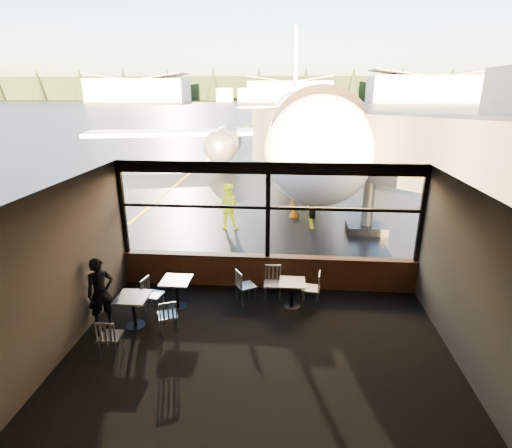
# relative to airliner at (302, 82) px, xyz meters

# --- Properties ---
(ground_plane) EXTENTS (520.00, 520.00, 0.00)m
(ground_plane) POSITION_rel_airliner_xyz_m (-1.27, 100.85, -5.75)
(ground_plane) COLOR black
(ground_plane) RESTS_ON ground
(carpet_floor) EXTENTS (8.00, 6.00, 0.01)m
(carpet_floor) POSITION_rel_airliner_xyz_m (-1.27, -22.15, -5.74)
(carpet_floor) COLOR black
(carpet_floor) RESTS_ON ground
(ceiling) EXTENTS (8.00, 6.00, 0.04)m
(ceiling) POSITION_rel_airliner_xyz_m (-1.27, -22.15, -2.25)
(ceiling) COLOR #38332D
(ceiling) RESTS_ON ground
(wall_left) EXTENTS (0.04, 6.00, 3.50)m
(wall_left) POSITION_rel_airliner_xyz_m (-5.27, -22.15, -4.00)
(wall_left) COLOR #4D453E
(wall_left) RESTS_ON ground
(wall_right) EXTENTS (0.04, 6.00, 3.50)m
(wall_right) POSITION_rel_airliner_xyz_m (2.73, -22.15, -4.00)
(wall_right) COLOR #4D453E
(wall_right) RESTS_ON ground
(wall_back) EXTENTS (8.00, 0.04, 3.50)m
(wall_back) POSITION_rel_airliner_xyz_m (-1.27, -25.15, -4.00)
(wall_back) COLOR #4D453E
(wall_back) RESTS_ON ground
(window_sill) EXTENTS (8.00, 0.28, 0.90)m
(window_sill) POSITION_rel_airliner_xyz_m (-1.27, -19.15, -5.30)
(window_sill) COLOR #58301A
(window_sill) RESTS_ON ground
(window_header) EXTENTS (8.00, 0.18, 0.30)m
(window_header) POSITION_rel_airliner_xyz_m (-1.27, -19.15, -2.40)
(window_header) COLOR black
(window_header) RESTS_ON ground
(mullion_left) EXTENTS (0.12, 0.12, 2.60)m
(mullion_left) POSITION_rel_airliner_xyz_m (-5.22, -19.15, -3.55)
(mullion_left) COLOR black
(mullion_left) RESTS_ON ground
(mullion_centre) EXTENTS (0.12, 0.12, 2.60)m
(mullion_centre) POSITION_rel_airliner_xyz_m (-1.27, -19.15, -3.55)
(mullion_centre) COLOR black
(mullion_centre) RESTS_ON ground
(mullion_right) EXTENTS (0.12, 0.12, 2.60)m
(mullion_right) POSITION_rel_airliner_xyz_m (2.68, -19.15, -3.55)
(mullion_right) COLOR black
(mullion_right) RESTS_ON ground
(window_transom) EXTENTS (8.00, 0.10, 0.08)m
(window_transom) POSITION_rel_airliner_xyz_m (-1.27, -19.15, -3.45)
(window_transom) COLOR black
(window_transom) RESTS_ON ground
(airliner) EXTENTS (32.26, 38.39, 11.51)m
(airliner) POSITION_rel_airliner_xyz_m (0.00, 0.00, 0.00)
(airliner) COLOR white
(airliner) RESTS_ON ground_plane
(jet_bridge) EXTENTS (8.86, 10.82, 4.72)m
(jet_bridge) POSITION_rel_airliner_xyz_m (2.33, -13.65, -3.39)
(jet_bridge) COLOR #27272A
(jet_bridge) RESTS_ON ground_plane
(cafe_table_near) EXTENTS (0.64, 0.64, 0.70)m
(cafe_table_near) POSITION_rel_airliner_xyz_m (-0.59, -20.21, -5.40)
(cafe_table_near) COLOR #9E9A91
(cafe_table_near) RESTS_ON carpet_floor
(cafe_table_mid) EXTENTS (0.71, 0.71, 0.78)m
(cafe_table_mid) POSITION_rel_airliner_xyz_m (-3.47, -20.49, -5.37)
(cafe_table_mid) COLOR #9D9890
(cafe_table_mid) RESTS_ON carpet_floor
(cafe_table_left) EXTENTS (0.71, 0.71, 0.78)m
(cafe_table_left) POSITION_rel_airliner_xyz_m (-4.22, -21.40, -5.36)
(cafe_table_left) COLOR #A6A099
(cafe_table_left) RESTS_ON carpet_floor
(chair_near_e) EXTENTS (0.57, 0.57, 0.92)m
(chair_near_e) POSITION_rel_airliner_xyz_m (-0.12, -20.08, -5.29)
(chair_near_e) COLOR #BAB6A8
(chair_near_e) RESTS_ON carpet_floor
(chair_near_w) EXTENTS (0.69, 0.69, 0.92)m
(chair_near_w) POSITION_rel_airliner_xyz_m (-1.77, -20.07, -5.30)
(chair_near_w) COLOR #ABA59A
(chair_near_w) RESTS_ON carpet_floor
(chair_near_n) EXTENTS (0.52, 0.52, 0.94)m
(chair_near_n) POSITION_rel_airliner_xyz_m (-1.09, -19.93, -5.29)
(chair_near_n) COLOR beige
(chair_near_n) RESTS_ON carpet_floor
(chair_mid_s) EXTENTS (0.62, 0.62, 0.86)m
(chair_mid_s) POSITION_rel_airliner_xyz_m (-3.38, -21.57, -5.32)
(chair_mid_s) COLOR #B1ABA0
(chair_mid_s) RESTS_ON carpet_floor
(chair_mid_w) EXTENTS (0.57, 0.57, 0.89)m
(chair_mid_w) POSITION_rel_airliner_xyz_m (-4.00, -20.71, -5.31)
(chair_mid_w) COLOR #BDB7AB
(chair_mid_w) RESTS_ON carpet_floor
(chair_left_s) EXTENTS (0.49, 0.49, 0.89)m
(chair_left_s) POSITION_rel_airliner_xyz_m (-4.31, -22.47, -5.31)
(chair_left_s) COLOR #AAA599
(chair_left_s) RESTS_ON carpet_floor
(passenger) EXTENTS (0.72, 0.70, 1.67)m
(passenger) POSITION_rel_airliner_xyz_m (-4.97, -21.39, -4.92)
(passenger) COLOR black
(passenger) RESTS_ON carpet_floor
(ground_crew) EXTENTS (0.92, 0.73, 1.81)m
(ground_crew) POSITION_rel_airliner_xyz_m (-3.12, -14.32, -4.85)
(ground_crew) COLOR #BFF219
(ground_crew) RESTS_ON ground_plane
(cone_nose) EXTENTS (0.39, 0.39, 0.55)m
(cone_nose) POSITION_rel_airliner_xyz_m (-0.50, -12.59, -5.48)
(cone_nose) COLOR #DB6706
(cone_nose) RESTS_ON ground_plane
(cone_wing) EXTENTS (0.39, 0.39, 0.54)m
(cone_wing) POSITION_rel_airliner_xyz_m (-7.06, 1.42, -5.48)
(cone_wing) COLOR #F63F07
(cone_wing) RESTS_ON ground_plane
(hangar_left) EXTENTS (45.00, 18.00, 11.00)m
(hangar_left) POSITION_rel_airliner_xyz_m (-71.27, 160.85, -0.25)
(hangar_left) COLOR silver
(hangar_left) RESTS_ON ground_plane
(hangar_mid) EXTENTS (38.00, 15.00, 10.00)m
(hangar_mid) POSITION_rel_airliner_xyz_m (-1.27, 165.85, -0.75)
(hangar_mid) COLOR silver
(hangar_mid) RESTS_ON ground_plane
(hangar_right) EXTENTS (50.00, 20.00, 12.00)m
(hangar_right) POSITION_rel_airliner_xyz_m (58.73, 158.85, 0.25)
(hangar_right) COLOR silver
(hangar_right) RESTS_ON ground_plane
(fuel_tank_a) EXTENTS (8.00, 8.00, 6.00)m
(fuel_tank_a) POSITION_rel_airliner_xyz_m (-31.27, 162.85, -2.75)
(fuel_tank_a) COLOR silver
(fuel_tank_a) RESTS_ON ground_plane
(fuel_tank_b) EXTENTS (8.00, 8.00, 6.00)m
(fuel_tank_b) POSITION_rel_airliner_xyz_m (-21.27, 162.85, -2.75)
(fuel_tank_b) COLOR silver
(fuel_tank_b) RESTS_ON ground_plane
(fuel_tank_c) EXTENTS (8.00, 8.00, 6.00)m
(fuel_tank_c) POSITION_rel_airliner_xyz_m (-11.27, 162.85, -2.75)
(fuel_tank_c) COLOR silver
(fuel_tank_c) RESTS_ON ground_plane
(treeline) EXTENTS (360.00, 3.00, 12.00)m
(treeline) POSITION_rel_airliner_xyz_m (-1.27, 190.85, 0.25)
(treeline) COLOR black
(treeline) RESTS_ON ground_plane
(cone_extra) EXTENTS (0.37, 0.37, 0.51)m
(cone_extra) POSITION_rel_airliner_xyz_m (-0.56, -11.48, -5.50)
(cone_extra) COLOR orange
(cone_extra) RESTS_ON ground_plane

